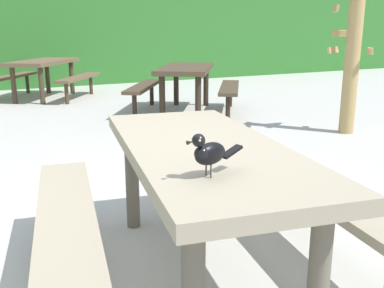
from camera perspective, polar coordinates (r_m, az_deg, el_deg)
ground_plane at (r=2.69m, az=-6.08°, el=-14.46°), size 60.00×60.00×0.00m
picnic_table_foreground at (r=2.30m, az=1.42°, el=-4.37°), size 1.98×2.01×0.74m
bird_grackle at (r=1.71m, az=2.11°, el=-1.08°), size 0.28×0.10×0.18m
picnic_table_mid_left at (r=9.11m, az=-18.70°, el=9.13°), size 2.36×2.37×0.74m
picnic_table_far_centre at (r=7.11m, az=-0.78°, el=8.56°), size 2.35×2.36×0.74m
stalk_post_right_side at (r=5.96m, az=20.06°, el=10.52°), size 0.59×0.58×1.91m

